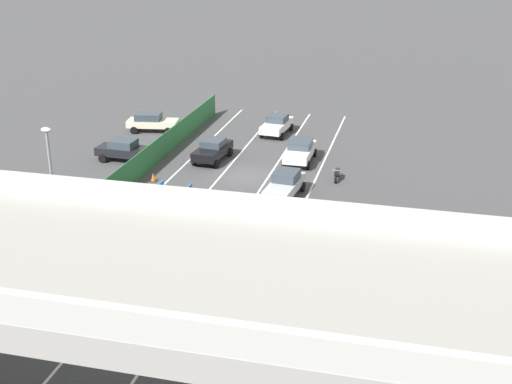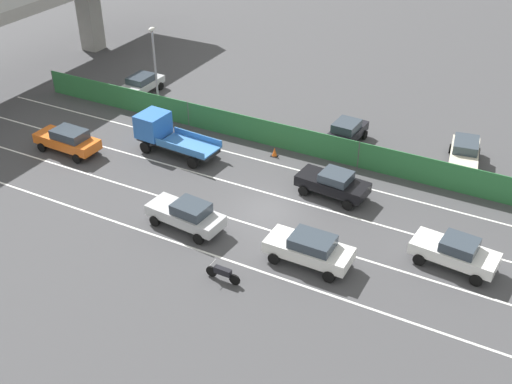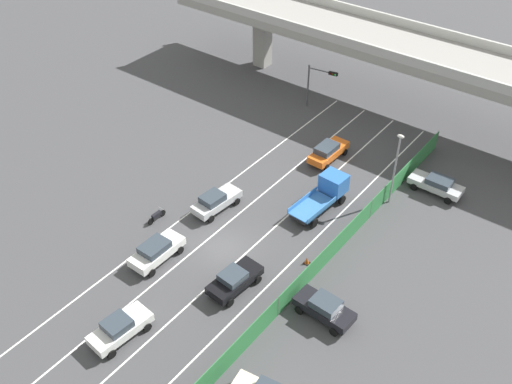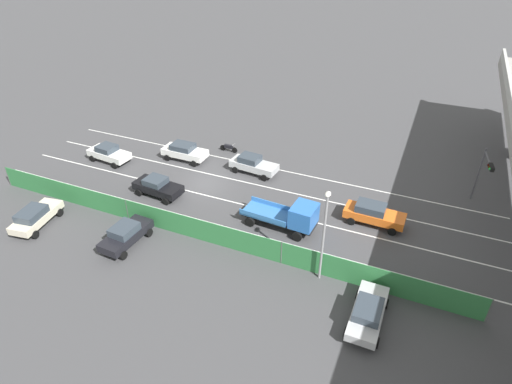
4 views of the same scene
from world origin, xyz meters
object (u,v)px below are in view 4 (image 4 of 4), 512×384
car_sedan_black (158,186)px  traffic_light (484,170)px  flatbed_truck_blue (292,216)px  car_sedan_white (109,153)px  parked_sedan_dark (126,234)px  parked_wagon_silver (368,312)px  traffic_cone (195,224)px  parked_sedan_cream (35,216)px  car_hatchback_white (184,151)px  motorcycle (229,148)px  car_taxi_orange (373,214)px  car_sedan_silver (253,164)px  street_lamp (324,228)px

car_sedan_black → traffic_light: 26.96m
flatbed_truck_blue → traffic_light: traffic_light is taller
car_sedan_white → parked_sedan_dark: 13.85m
parked_wagon_silver → traffic_cone: bearing=-106.1°
flatbed_truck_blue → parked_sedan_dark: flatbed_truck_blue is taller
car_sedan_black → parked_sedan_cream: size_ratio=0.97×
car_sedan_white → traffic_cone: (6.07, 13.32, -0.62)m
car_hatchback_white → motorcycle: size_ratio=2.31×
car_sedan_black → car_taxi_orange: (-3.28, 17.90, 0.05)m
flatbed_truck_blue → car_hatchback_white: bearing=-116.0°
car_sedan_black → parked_sedan_dark: (6.56, 1.72, 0.02)m
car_sedan_silver → traffic_light: 19.55m
car_sedan_silver → motorcycle: 5.05m
car_sedan_white → flatbed_truck_blue: (3.37, 20.32, 0.37)m
car_taxi_orange → parked_sedan_dark: 18.94m
traffic_light → parked_sedan_cream: bearing=-61.9°
car_taxi_orange → street_lamp: bearing=-15.5°
motorcycle → parked_wagon_silver: 24.26m
parked_sedan_cream → car_hatchback_white: bearing=161.1°
traffic_cone → motorcycle: bearing=-164.9°
car_sedan_silver → parked_sedan_cream: bearing=-40.1°
car_sedan_white → car_hatchback_white: bearing=116.1°
traffic_light → car_sedan_black: bearing=-69.9°
car_sedan_black → flatbed_truck_blue: bearing=89.7°
street_lamp → traffic_cone: size_ratio=10.99×
traffic_cone → parked_wagon_silver: bearing=73.9°
car_hatchback_white → traffic_light: (-2.63, 26.54, 2.52)m
parked_wagon_silver → traffic_light: bearing=160.4°
car_hatchback_white → car_taxi_orange: bearing=80.3°
flatbed_truck_blue → motorcycle: flatbed_truck_blue is taller
parked_sedan_dark → parked_wagon_silver: (0.30, 17.77, -0.05)m
motorcycle → street_lamp: size_ratio=0.29×
car_hatchback_white → parked_wagon_silver: 24.78m
car_sedan_black → car_taxi_orange: bearing=100.4°
parked_sedan_dark → traffic_cone: 5.26m
car_hatchback_white → parked_sedan_cream: size_ratio=0.98×
flatbed_truck_blue → parked_sedan_dark: 12.43m
parked_sedan_dark → traffic_light: (-15.77, 23.49, 2.54)m
parked_wagon_silver → traffic_light: (-16.07, 5.72, 2.59)m
car_sedan_silver → parked_sedan_cream: (14.43, -12.14, -0.00)m
car_sedan_black → flatbed_truck_blue: 12.31m
car_taxi_orange → parked_sedan_cream: 26.39m
parked_sedan_dark → parked_wagon_silver: size_ratio=0.94×
car_sedan_black → street_lamp: 16.70m
parked_wagon_silver → traffic_light: traffic_light is taller
flatbed_truck_blue → traffic_cone: (2.70, -7.00, -0.99)m
flatbed_truck_blue → parked_wagon_silver: 9.90m
car_hatchback_white → parked_wagon_silver: size_ratio=0.97×
car_sedan_silver → car_sedan_white: 14.43m
car_hatchback_white → street_lamp: 20.54m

